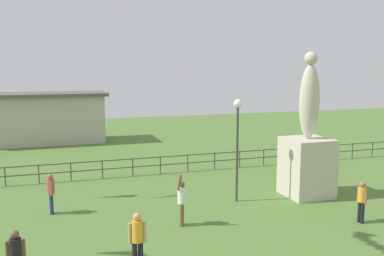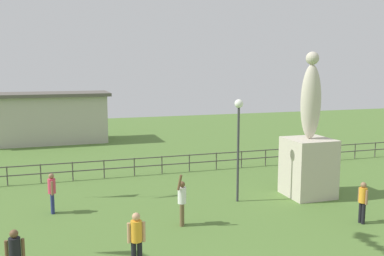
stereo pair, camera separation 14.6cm
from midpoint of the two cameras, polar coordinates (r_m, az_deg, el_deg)
The scene contains 9 objects.
statue_monument at distance 19.67m, azimuth 15.36°, elevation -3.28°, with size 1.90×1.90×6.32m.
lamppost at distance 18.05m, azimuth 6.38°, elevation 0.06°, with size 0.36×0.36×4.36m.
person_1 at distance 12.32m, azimuth -21.98°, elevation -15.28°, with size 0.48×0.30×1.59m.
person_2 at distance 17.76m, azimuth -17.78°, elevation -7.85°, with size 0.30×0.48×1.60m.
person_3 at distance 12.49m, azimuth -7.00°, elevation -14.14°, with size 0.51×0.31×1.69m.
person_4 at distance 17.10m, azimuth 21.83°, elevation -8.78°, with size 0.29×0.47×1.55m.
person_5 at distance 15.67m, azimuth -1.07°, elevation -9.42°, with size 0.39×0.48×1.93m.
waterfront_railing at distance 22.73m, azimuth -9.48°, elevation -4.86°, with size 36.04×0.06×0.95m.
pavilion_building at distance 34.16m, azimuth -19.68°, elevation 1.28°, with size 10.65×4.01×3.75m.
Camera 2 is at (-3.44, -7.96, 5.69)m, focal length 40.42 mm.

